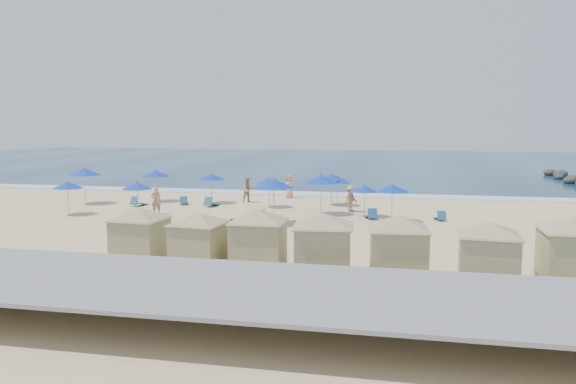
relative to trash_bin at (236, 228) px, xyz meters
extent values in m
plane|color=beige|center=(0.88, 2.46, -0.41)|extent=(160.00, 160.00, 0.00)
cube|color=#0D2A4B|center=(0.88, 57.46, -0.38)|extent=(160.00, 80.00, 0.06)
cube|color=white|center=(0.88, 17.96, -0.37)|extent=(160.00, 2.50, 0.08)
cube|color=gray|center=(0.88, -10.54, 0.14)|extent=(160.00, 2.20, 1.10)
cube|color=gray|center=(0.88, -13.54, 0.75)|extent=(160.00, 4.00, 0.12)
ellipsoid|color=#2C2624|center=(24.28, 30.96, -0.07)|extent=(1.24, 1.24, 0.81)
ellipsoid|color=#2C2624|center=(24.76, 32.46, -0.09)|extent=(1.16, 1.16, 0.75)
ellipsoid|color=#2C2624|center=(25.24, 33.96, -0.11)|extent=(1.08, 1.08, 0.70)
ellipsoid|color=#2C2624|center=(24.40, 35.46, -0.13)|extent=(1.00, 1.00, 0.65)
ellipsoid|color=#2C2624|center=(24.88, 36.96, 0.00)|extent=(1.48, 1.48, 0.96)
ellipsoid|color=#2C2624|center=(25.36, 38.46, -0.02)|extent=(1.40, 1.40, 0.91)
ellipsoid|color=#2C2624|center=(24.52, 39.96, -0.04)|extent=(1.32, 1.32, 0.86)
cube|color=black|center=(0.00, 0.00, 0.00)|extent=(0.92, 0.92, 0.81)
cube|color=tan|center=(-2.09, -6.61, 0.54)|extent=(2.00, 2.00, 1.90)
cube|color=tan|center=(-2.09, -6.61, 1.49)|extent=(2.10, 2.10, 0.08)
pyramid|color=tan|center=(-2.09, -6.61, 1.96)|extent=(4.15, 4.15, 0.47)
cube|color=tan|center=(0.56, -6.84, 0.52)|extent=(2.01, 2.01, 1.84)
cube|color=tan|center=(0.56, -6.84, 1.44)|extent=(2.11, 2.11, 0.07)
pyramid|color=tan|center=(0.56, -6.84, 1.90)|extent=(4.02, 4.02, 0.46)
cube|color=tan|center=(2.97, -6.61, 0.58)|extent=(2.06, 2.06, 1.98)
cube|color=tan|center=(2.97, -6.61, 1.57)|extent=(2.17, 2.17, 0.08)
pyramid|color=tan|center=(2.97, -6.61, 2.07)|extent=(4.33, 4.33, 0.49)
cube|color=tan|center=(5.65, -7.28, 0.60)|extent=(2.20, 2.20, 2.02)
cube|color=tan|center=(5.65, -7.28, 1.61)|extent=(2.31, 2.31, 0.08)
pyramid|color=tan|center=(5.65, -7.28, 2.11)|extent=(4.40, 4.40, 0.50)
cube|color=tan|center=(8.42, -7.17, 0.59)|extent=(2.16, 2.16, 2.00)
cube|color=tan|center=(8.42, -7.17, 1.59)|extent=(2.27, 2.27, 0.08)
pyramid|color=tan|center=(8.42, -7.17, 2.09)|extent=(4.36, 4.36, 0.50)
cube|color=tan|center=(11.52, -7.43, 0.57)|extent=(2.06, 2.06, 1.94)
cube|color=tan|center=(11.52, -7.43, 1.54)|extent=(2.17, 2.17, 0.08)
pyramid|color=tan|center=(11.52, -7.43, 2.02)|extent=(4.25, 4.25, 0.49)
cube|color=tan|center=(14.42, -6.98, 0.66)|extent=(2.13, 2.13, 2.13)
cube|color=tan|center=(14.42, -6.98, 1.72)|extent=(2.24, 2.24, 0.09)
cylinder|color=#A5A8AD|center=(-14.33, 9.16, 0.67)|extent=(0.06, 0.06, 2.15)
cone|color=#0F37A6|center=(-14.33, 9.16, 1.94)|extent=(2.38, 2.38, 0.51)
sphere|color=#0F37A6|center=(-14.33, 9.16, 2.25)|extent=(0.09, 0.09, 0.09)
cylinder|color=#A5A8AD|center=(-12.59, 4.39, 0.47)|extent=(0.05, 0.05, 1.75)
cone|color=#0F37A6|center=(-12.59, 4.39, 1.50)|extent=(1.93, 1.93, 0.41)
sphere|color=#0F37A6|center=(-12.59, 4.39, 1.75)|extent=(0.07, 0.07, 0.07)
cylinder|color=#A5A8AD|center=(-9.81, 11.35, 0.57)|extent=(0.05, 0.05, 1.95)
cone|color=#0F37A6|center=(-9.81, 11.35, 1.72)|extent=(2.15, 2.15, 0.46)
sphere|color=#0F37A6|center=(-9.81, 11.35, 2.00)|extent=(0.08, 0.08, 0.08)
cylinder|color=#A5A8AD|center=(-8.04, 4.93, 0.47)|extent=(0.05, 0.05, 1.75)
cone|color=#0F37A6|center=(-8.04, 4.93, 1.50)|extent=(1.93, 1.93, 0.41)
sphere|color=#0F37A6|center=(-8.04, 4.93, 1.75)|extent=(0.07, 0.07, 0.07)
cylinder|color=#A5A8AD|center=(-5.36, 11.33, 0.49)|extent=(0.05, 0.05, 1.79)
cone|color=#0F37A6|center=(-5.36, 11.33, 1.55)|extent=(1.98, 1.98, 0.42)
sphere|color=#0F37A6|center=(-5.36, 11.33, 1.81)|extent=(0.08, 0.08, 0.08)
cylinder|color=#A5A8AD|center=(-0.73, 10.17, 0.44)|extent=(0.04, 0.04, 1.69)
cone|color=#0F37A6|center=(-0.73, 10.17, 1.44)|extent=(1.86, 1.86, 0.40)
sphere|color=#0F37A6|center=(-0.73, 10.17, 1.68)|extent=(0.07, 0.07, 0.07)
cylinder|color=#A5A8AD|center=(1.14, 3.82, 0.68)|extent=(0.06, 0.06, 2.18)
cone|color=#0F37A6|center=(1.14, 3.82, 1.98)|extent=(2.41, 2.41, 0.52)
sphere|color=#0F37A6|center=(1.14, 3.82, 2.29)|extent=(0.09, 0.09, 0.09)
cylinder|color=#A5A8AD|center=(3.85, 11.93, 0.44)|extent=(0.04, 0.04, 1.68)
cone|color=#0F37A6|center=(3.85, 11.93, 1.43)|extent=(1.86, 1.86, 0.40)
sphere|color=#0F37A6|center=(3.85, 11.93, 1.68)|extent=(0.07, 0.07, 0.07)
cylinder|color=#A5A8AD|center=(3.31, 7.82, 0.64)|extent=(0.05, 0.05, 2.09)
cone|color=#0F37A6|center=(3.31, 7.82, 1.87)|extent=(2.31, 2.31, 0.49)
sphere|color=#0F37A6|center=(3.31, 7.82, 2.18)|extent=(0.09, 0.09, 0.09)
cylinder|color=#A5A8AD|center=(3.43, 12.17, 0.52)|extent=(0.05, 0.05, 1.86)
cone|color=#0F37A6|center=(3.43, 12.17, 1.62)|extent=(2.05, 2.05, 0.44)
sphere|color=#0F37A6|center=(3.43, 12.17, 1.89)|extent=(0.08, 0.08, 0.08)
cylinder|color=#A5A8AD|center=(6.12, 7.45, 0.41)|extent=(0.04, 0.04, 1.63)
cone|color=#0F37A6|center=(6.12, 7.45, 1.37)|extent=(1.80, 1.80, 0.39)
sphere|color=#0F37A6|center=(6.12, 7.45, 1.60)|extent=(0.07, 0.07, 0.07)
cylinder|color=#A5A8AD|center=(7.87, 6.01, 0.51)|extent=(0.05, 0.05, 1.84)
cone|color=#0F37A6|center=(7.87, 6.01, 1.60)|extent=(2.03, 2.03, 0.43)
sphere|color=#0F37A6|center=(7.87, 6.01, 1.86)|extent=(0.08, 0.08, 0.08)
cube|color=#245785|center=(-9.93, 8.91, -0.24)|extent=(0.94, 1.37, 0.35)
cube|color=#245785|center=(-10.09, 8.41, 0.01)|extent=(0.67, 0.51, 0.61)
cube|color=#245785|center=(-7.10, 10.25, -0.26)|extent=(0.86, 1.23, 0.31)
cube|color=#245785|center=(-6.95, 9.81, -0.03)|extent=(0.60, 0.46, 0.54)
cube|color=#245785|center=(-4.77, 9.73, -0.24)|extent=(0.82, 1.35, 0.35)
cube|color=#245785|center=(-4.87, 9.21, 0.02)|extent=(0.65, 0.45, 0.61)
cube|color=#245785|center=(0.15, 4.73, -0.24)|extent=(0.65, 1.30, 0.35)
cube|color=#245785|center=(0.18, 4.20, 0.02)|extent=(0.61, 0.37, 0.62)
cube|color=#245785|center=(6.56, 6.76, -0.24)|extent=(0.92, 1.35, 0.34)
cube|color=#245785|center=(6.71, 6.26, 0.01)|extent=(0.66, 0.49, 0.60)
cube|color=#245785|center=(10.70, 7.07, -0.26)|extent=(0.73, 1.17, 0.30)
cube|color=#245785|center=(10.80, 6.62, -0.04)|extent=(0.56, 0.40, 0.53)
imported|color=tan|center=(-7.19, 5.83, 0.48)|extent=(0.77, 0.72, 1.76)
imported|color=tan|center=(-2.84, 12.29, 0.52)|extent=(1.15, 1.10, 1.86)
imported|color=tan|center=(5.09, 9.45, 0.39)|extent=(0.78, 1.00, 1.59)
imported|color=tan|center=(5.10, 9.17, 0.48)|extent=(1.19, 1.31, 1.77)
imported|color=tan|center=(-0.36, 15.46, 0.50)|extent=(1.04, 1.03, 1.82)
camera|label=1|loc=(8.59, -27.68, 5.38)|focal=35.00mm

